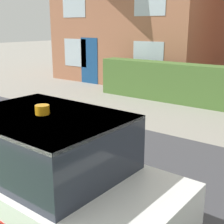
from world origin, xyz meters
TOP-DOWN VIEW (x-y plane):
  - road_strip at (0.00, 3.62)m, footprint 28.00×5.29m
  - garden_hedge at (0.53, 9.60)m, footprint 8.98×0.73m
  - police_car at (0.64, 2.00)m, footprint 4.45×1.77m
  - house_left at (-4.70, 13.71)m, footprint 7.70×6.61m

SIDE VIEW (x-z plane):
  - road_strip at x=0.00m, z-range 0.00..0.01m
  - garden_hedge at x=0.53m, z-range 0.00..1.38m
  - police_car at x=0.64m, z-range -0.11..1.58m
  - house_left at x=-4.70m, z-range 0.07..7.19m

